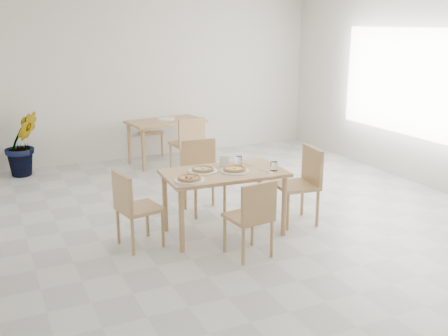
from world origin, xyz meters
name	(u,v)px	position (x,y,z in m)	size (l,w,h in m)	color
room	(417,83)	(2.98, 0.30, 1.50)	(7.28, 7.00, 7.00)	silver
main_table	(224,179)	(-0.51, -0.38, 0.66)	(1.41, 0.85, 0.75)	tan
chair_south	(253,214)	(-0.53, -1.10, 0.49)	(0.46, 0.46, 0.84)	tan
chair_north	(202,171)	(-0.44, 0.44, 0.54)	(0.47, 0.47, 0.92)	tan
chair_west	(132,204)	(-1.57, -0.32, 0.50)	(0.49, 0.49, 0.85)	tan
chair_east	(303,180)	(0.50, -0.46, 0.54)	(0.51, 0.51, 0.93)	tan
plate_margherita	(235,171)	(-0.41, -0.44, 0.76)	(0.33, 0.33, 0.02)	white
plate_mushroom	(203,171)	(-0.74, -0.30, 0.76)	(0.33, 0.33, 0.02)	white
plate_pepperoni	(189,180)	(-1.01, -0.56, 0.76)	(0.33, 0.33, 0.02)	white
pizza_margherita	(235,169)	(-0.41, -0.44, 0.78)	(0.34, 0.34, 0.03)	tan
pizza_mushroom	(203,169)	(-0.74, -0.30, 0.78)	(0.31, 0.31, 0.03)	tan
pizza_pepperoni	(189,178)	(-1.01, -0.56, 0.78)	(0.30, 0.30, 0.03)	tan
tumbler_a	(239,161)	(-0.24, -0.21, 0.80)	(0.08, 0.08, 0.11)	white
tumbler_b	(274,166)	(0.01, -0.59, 0.80)	(0.08, 0.08, 0.10)	white
napkin_holder	(224,161)	(-0.42, -0.20, 0.81)	(0.13, 0.11, 0.13)	silver
fork_a	(248,164)	(-0.14, -0.24, 0.75)	(0.02, 0.19, 0.01)	silver
fork_b	(264,171)	(-0.10, -0.56, 0.75)	(0.02, 0.19, 0.01)	silver
second_table	(166,126)	(-0.07, 2.90, 0.65)	(1.35, 0.88, 0.75)	tan
chair_back_s	(189,141)	(0.06, 2.16, 0.53)	(0.49, 0.49, 0.91)	tan
chair_back_n	(148,128)	(-0.17, 3.63, 0.50)	(0.43, 0.43, 0.86)	tan
plate_empty	(166,119)	(-0.04, 2.96, 0.76)	(0.29, 0.29, 0.02)	white
potted_plant	(23,144)	(-2.38, 3.15, 0.51)	(0.56, 0.45, 1.03)	#24691F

